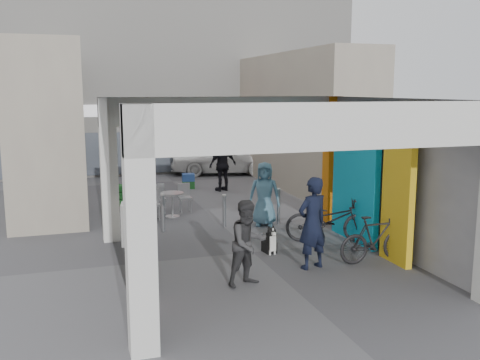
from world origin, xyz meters
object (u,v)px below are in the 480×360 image
object	(u,v)px
cafe_set	(167,205)
bicycle_front	(329,220)
man_with_dog	(312,223)
border_collie	(270,242)
man_back_turned	(248,243)
man_elderly	(264,194)
man_crates	(223,165)
produce_stand	(130,201)
white_van	(221,157)
bicycle_rear	(376,239)

from	to	relation	value
cafe_set	bicycle_front	xyz separation A→B (m)	(3.28, -4.02, 0.25)
bicycle_front	man_with_dog	bearing A→B (deg)	163.44
cafe_set	border_collie	size ratio (longest dim) A/B	2.15
man_back_turned	man_elderly	size ratio (longest dim) A/B	0.95
man_elderly	man_with_dog	bearing A→B (deg)	-71.54
cafe_set	man_back_turned	xyz separation A→B (m)	(0.47, -6.19, 0.52)
bicycle_front	cafe_set	bearing A→B (deg)	59.51
man_crates	man_back_turned	bearing A→B (deg)	58.91
border_collie	bicycle_front	distance (m)	1.77
man_with_dog	bicycle_front	xyz separation A→B (m)	(1.24, 1.65, -0.41)
produce_stand	white_van	size ratio (longest dim) A/B	0.27
border_collie	bicycle_rear	xyz separation A→B (m)	(1.94, -1.26, 0.25)
cafe_set	man_with_dog	world-z (taller)	man_with_dog
produce_stand	white_van	world-z (taller)	white_van
man_with_dog	man_elderly	distance (m)	3.67
man_elderly	bicycle_front	distance (m)	2.24
produce_stand	man_back_turned	size ratio (longest dim) A/B	0.72
man_back_turned	white_van	size ratio (longest dim) A/B	0.37
white_van	man_back_turned	bearing A→B (deg)	178.89
border_collie	bicycle_rear	world-z (taller)	bicycle_rear
produce_stand	man_elderly	bearing A→B (deg)	-30.27
produce_stand	man_crates	size ratio (longest dim) A/B	0.62
cafe_set	man_crates	bearing A→B (deg)	50.51
bicycle_front	produce_stand	bearing A→B (deg)	61.11
border_collie	man_crates	world-z (taller)	man_crates
produce_stand	man_with_dog	world-z (taller)	man_with_dog
produce_stand	bicycle_rear	size ratio (longest dim) A/B	0.69
man_with_dog	white_van	xyz separation A→B (m)	(1.60, 12.69, -0.21)
border_collie	man_with_dog	bearing A→B (deg)	-77.15
cafe_set	produce_stand	bearing A→B (deg)	136.97
man_with_dog	man_elderly	xyz separation A→B (m)	(0.29, 3.65, -0.09)
produce_stand	man_elderly	distance (m)	4.46
man_with_dog	man_crates	xyz separation A→B (m)	(0.58, 8.85, -0.01)
white_van	man_elderly	bearing A→B (deg)	-175.88
man_crates	white_van	world-z (taller)	man_crates
man_elderly	bicycle_rear	size ratio (longest dim) A/B	1.02
man_elderly	white_van	size ratio (longest dim) A/B	0.40
border_collie	man_back_turned	distance (m)	2.13
man_back_turned	bicycle_rear	size ratio (longest dim) A/B	0.96
cafe_set	bicycle_rear	world-z (taller)	bicycle_rear
produce_stand	cafe_set	bearing A→B (deg)	-31.77
produce_stand	man_crates	bearing A→B (deg)	43.38
cafe_set	white_van	bearing A→B (deg)	62.56
cafe_set	bicycle_rear	xyz separation A→B (m)	(3.52, -5.73, 0.21)
border_collie	man_back_turned	world-z (taller)	man_back_turned
produce_stand	bicycle_front	size ratio (longest dim) A/B	0.56
produce_stand	man_back_turned	world-z (taller)	man_back_turned
bicycle_front	bicycle_rear	size ratio (longest dim) A/B	1.23
cafe_set	man_crates	world-z (taller)	man_crates
man_with_dog	man_back_turned	xyz separation A→B (m)	(-1.57, -0.52, -0.14)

